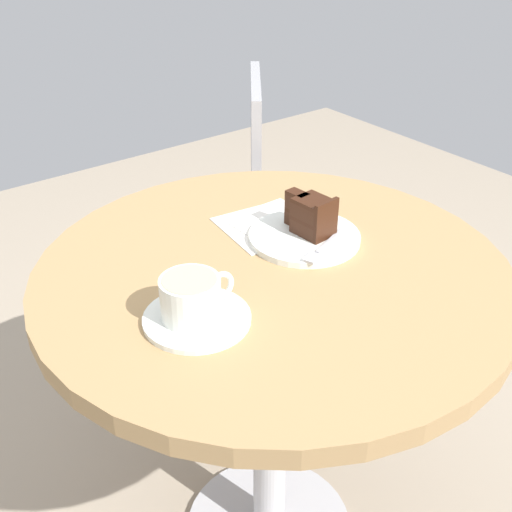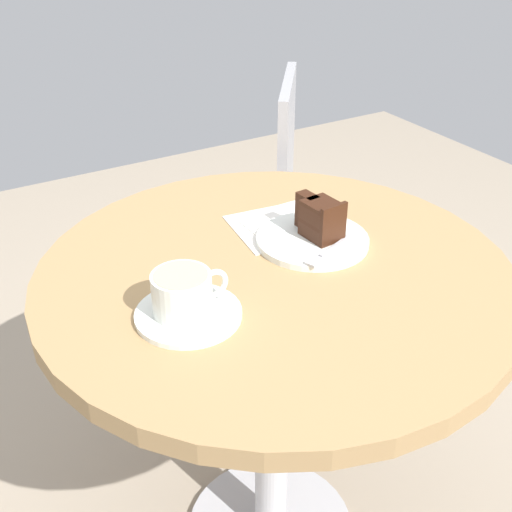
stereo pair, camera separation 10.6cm
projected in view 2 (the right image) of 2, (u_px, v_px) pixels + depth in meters
cafe_table at (274, 320)px, 1.16m from camera, size 0.83×0.83×0.71m
saucer at (188, 314)px, 0.98m from camera, size 0.16×0.16×0.01m
coffee_cup at (183, 292)px, 0.96m from camera, size 0.12×0.09×0.07m
teaspoon at (202, 295)px, 1.01m from camera, size 0.10×0.05×0.00m
cake_plate at (312, 240)px, 1.17m from camera, size 0.21×0.21×0.01m
cake_slice at (319, 218)px, 1.16m from camera, size 0.06×0.10×0.08m
fork at (326, 253)px, 1.12m from camera, size 0.14×0.06×0.00m
napkin at (282, 225)px, 1.23m from camera, size 0.19×0.18×0.00m
cafe_chair at (252, 200)px, 1.79m from camera, size 0.53×0.53×0.85m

